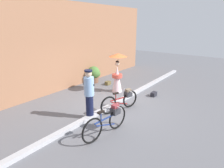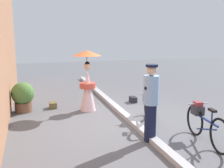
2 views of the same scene
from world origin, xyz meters
The scene contains 9 objects.
ground_plane centered at (0.00, 0.00, 0.00)m, with size 30.00×30.00×0.00m, color slate.
sidewalk_curb centered at (0.00, 0.00, 0.06)m, with size 14.00×0.20×0.12m, color #B2B2B7.
bicycle_near_officer centered at (-1.75, -1.08, 0.45)m, with size 1.77×0.48×0.84m.
bicycle_far_side centered at (-0.14, -0.46, 0.41)m, with size 1.65×0.63×0.77m.
person_officer centered at (-1.35, 0.04, 0.93)m, with size 0.34×0.37×1.73m.
person_with_parasol centered at (1.44, 0.86, 0.96)m, with size 0.86×0.86×1.85m.
potted_plant_by_door centered at (1.88, 2.76, 0.49)m, with size 0.70×0.68×0.91m.
backpack_on_pavement centered at (1.99, 1.88, 0.10)m, with size 0.29×0.22×0.18m.
backpack_spare centered at (1.94, -0.84, 0.10)m, with size 0.31×0.20×0.19m.
Camera 2 is at (-6.67, 2.53, 2.44)m, focal length 44.08 mm.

